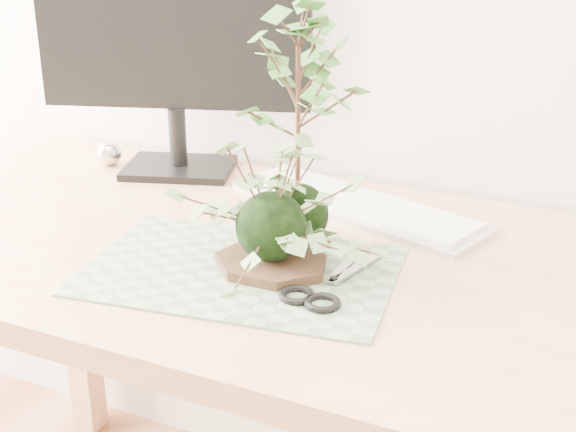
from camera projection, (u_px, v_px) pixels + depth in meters
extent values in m
cube|color=tan|center=(322.00, 270.00, 1.22)|extent=(1.60, 0.70, 0.04)
cube|color=tan|center=(78.00, 303.00, 1.89)|extent=(0.06, 0.06, 0.70)
cube|color=#547153|center=(241.00, 270.00, 1.17)|extent=(0.48, 0.36, 0.00)
cylinder|color=black|center=(271.00, 263.00, 1.17)|extent=(0.18, 0.18, 0.01)
sphere|color=black|center=(271.00, 227.00, 1.14)|extent=(0.10, 0.10, 0.10)
sphere|color=black|center=(298.00, 214.00, 1.24)|extent=(0.10, 0.10, 0.10)
cylinder|color=#3A2316|center=(298.00, 127.00, 1.19)|extent=(0.01, 0.01, 0.24)
cube|color=silver|center=(357.00, 206.00, 1.39)|extent=(0.49, 0.27, 0.01)
cube|color=silver|center=(357.00, 202.00, 1.39)|extent=(0.45, 0.24, 0.01)
cube|color=black|center=(179.00, 168.00, 1.58)|extent=(0.24, 0.21, 0.01)
cylinder|color=black|center=(178.00, 137.00, 1.55)|extent=(0.03, 0.03, 0.11)
cube|color=black|center=(174.00, 20.00, 1.48)|extent=(0.50, 0.19, 0.33)
sphere|color=silver|center=(109.00, 153.00, 1.60)|extent=(0.05, 0.05, 0.05)
cube|color=gray|center=(340.00, 266.00, 1.17)|extent=(0.02, 0.12, 0.00)
cube|color=gray|center=(352.00, 268.00, 1.17)|extent=(0.04, 0.12, 0.00)
torus|color=black|center=(301.00, 297.00, 1.08)|extent=(0.06, 0.06, 0.01)
torus|color=black|center=(328.00, 303.00, 1.06)|extent=(0.06, 0.06, 0.01)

